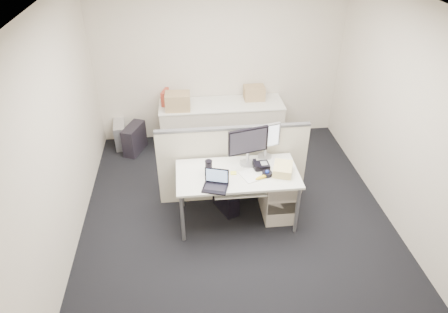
{
  "coord_description": "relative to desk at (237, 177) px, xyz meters",
  "views": [
    {
      "loc": [
        -0.59,
        -3.93,
        3.59
      ],
      "look_at": [
        -0.15,
        0.15,
        0.89
      ],
      "focal_mm": 32.0,
      "sensor_mm": 36.0,
      "label": 1
    }
  ],
  "objects": [
    {
      "name": "monitor_main",
      "position": [
        0.15,
        0.18,
        0.32
      ],
      "size": [
        0.55,
        0.31,
        0.51
      ],
      "primitive_type": "cube",
      "rotation": [
        0.0,
        0.0,
        0.23
      ],
      "color": "black",
      "rests_on": "desk"
    },
    {
      "name": "ceiling",
      "position": [
        0.0,
        0.0,
        2.04
      ],
      "size": [
        4.0,
        4.5,
        0.01
      ],
      "primitive_type": "cube",
      "color": "white",
      "rests_on": "ground"
    },
    {
      "name": "monitor_small",
      "position": [
        0.4,
        0.32,
        0.3
      ],
      "size": [
        0.42,
        0.28,
        0.47
      ],
      "primitive_type": "cube",
      "rotation": [
        0.0,
        0.0,
        0.26
      ],
      "color": "#B7B7BC",
      "rests_on": "desk"
    },
    {
      "name": "desk",
      "position": [
        0.0,
        0.0,
        0.0
      ],
      "size": [
        1.5,
        0.75,
        0.73
      ],
      "color": "silver",
      "rests_on": "floor"
    },
    {
      "name": "wall_left",
      "position": [
        -2.0,
        0.0,
        0.69
      ],
      "size": [
        0.02,
        4.5,
        2.7
      ],
      "primitive_type": "cube",
      "color": "beige",
      "rests_on": "ground"
    },
    {
      "name": "back_counter",
      "position": [
        0.0,
        1.93,
        -0.3
      ],
      "size": [
        2.0,
        0.6,
        0.72
      ],
      "primitive_type": "cube",
      "color": "beige",
      "rests_on": "floor"
    },
    {
      "name": "laptop",
      "position": [
        -0.3,
        -0.28,
        0.17
      ],
      "size": [
        0.33,
        0.29,
        0.21
      ],
      "primitive_type": "cube",
      "rotation": [
        0.0,
        0.0,
        -0.3
      ],
      "color": "black",
      "rests_on": "desk"
    },
    {
      "name": "wall_back",
      "position": [
        0.0,
        2.25,
        0.69
      ],
      "size": [
        4.0,
        0.02,
        2.7
      ],
      "primitive_type": "cube",
      "color": "beige",
      "rests_on": "ground"
    },
    {
      "name": "banana",
      "position": [
        0.28,
        -0.14,
        0.09
      ],
      "size": [
        0.2,
        0.12,
        0.04
      ],
      "primitive_type": "ellipsoid",
      "rotation": [
        0.0,
        0.0,
        0.41
      ],
      "color": "gold",
      "rests_on": "desk"
    },
    {
      "name": "keyboard",
      "position": [
        0.05,
        -0.14,
        -0.02
      ],
      "size": [
        0.46,
        0.24,
        0.02
      ],
      "primitive_type": "cube",
      "rotation": [
        0.0,
        0.0,
        0.19
      ],
      "color": "black",
      "rests_on": "keyboard_tray"
    },
    {
      "name": "paper_stack",
      "position": [
        0.15,
        -0.08,
        0.07
      ],
      "size": [
        0.28,
        0.31,
        0.01
      ],
      "primitive_type": "cube",
      "rotation": [
        0.0,
        0.0,
        0.37
      ],
      "color": "white",
      "rests_on": "desk"
    },
    {
      "name": "cellphone",
      "position": [
        0.1,
        0.2,
        0.07
      ],
      "size": [
        0.06,
        0.12,
        0.02
      ],
      "primitive_type": "cube",
      "rotation": [
        0.0,
        0.0,
        -0.05
      ],
      "color": "black",
      "rests_on": "desk"
    },
    {
      "name": "pc_tower_desk",
      "position": [
        -0.12,
        0.2,
        -0.46
      ],
      "size": [
        0.33,
        0.47,
        0.4
      ],
      "primitive_type": "cube",
      "rotation": [
        0.0,
        0.0,
        0.41
      ],
      "color": "black",
      "rests_on": "floor"
    },
    {
      "name": "pc_tower_spare_silver",
      "position": [
        -1.7,
        2.03,
        -0.46
      ],
      "size": [
        0.23,
        0.46,
        0.42
      ],
      "primitive_type": "cube",
      "rotation": [
        0.0,
        0.0,
        0.1
      ],
      "color": "#B7B7BC",
      "rests_on": "floor"
    },
    {
      "name": "manila_folders",
      "position": [
        0.55,
        -0.05,
        0.12
      ],
      "size": [
        0.3,
        0.34,
        0.11
      ],
      "primitive_type": "cube",
      "rotation": [
        0.0,
        0.0,
        -0.32
      ],
      "color": "#DDCC77",
      "rests_on": "desk"
    },
    {
      "name": "cardboard_box_right",
      "position": [
        0.56,
        2.05,
        0.18
      ],
      "size": [
        0.33,
        0.26,
        0.24
      ],
      "primitive_type": "cube",
      "rotation": [
        0.0,
        0.0,
        -0.0
      ],
      "color": "#A3845D",
      "rests_on": "back_counter"
    },
    {
      "name": "drawer_pedestal",
      "position": [
        0.55,
        0.05,
        -0.34
      ],
      "size": [
        0.4,
        0.55,
        0.65
      ],
      "primitive_type": "cube",
      "color": "beige",
      "rests_on": "floor"
    },
    {
      "name": "wall_front",
      "position": [
        0.0,
        -2.25,
        0.69
      ],
      "size": [
        4.0,
        0.02,
        2.7
      ],
      "primitive_type": "cube",
      "color": "beige",
      "rests_on": "ground"
    },
    {
      "name": "cardboard_box_left",
      "position": [
        -0.7,
        1.81,
        0.2
      ],
      "size": [
        0.4,
        0.3,
        0.29
      ],
      "primitive_type": "cube",
      "rotation": [
        0.0,
        0.0,
        -0.04
      ],
      "color": "#A3845D",
      "rests_on": "back_counter"
    },
    {
      "name": "floor",
      "position": [
        0.0,
        0.0,
        -0.67
      ],
      "size": [
        4.0,
        4.5,
        0.01
      ],
      "primitive_type": "cube",
      "color": "black",
      "rests_on": "ground"
    },
    {
      "name": "red_binder",
      "position": [
        -0.9,
        2.03,
        0.18
      ],
      "size": [
        0.13,
        0.28,
        0.25
      ],
      "primitive_type": "cube",
      "rotation": [
        0.0,
        0.0,
        -0.27
      ],
      "color": "#A43826",
      "rests_on": "back_counter"
    },
    {
      "name": "cubicle_partition",
      "position": [
        0.0,
        0.45,
        -0.11
      ],
      "size": [
        2.0,
        0.06,
        1.1
      ],
      "primitive_type": "cube",
      "color": "beige",
      "rests_on": "floor"
    },
    {
      "name": "wall_right",
      "position": [
        2.0,
        0.0,
        0.69
      ],
      "size": [
        0.02,
        4.5,
        2.7
      ],
      "primitive_type": "cube",
      "color": "beige",
      "rests_on": "ground"
    },
    {
      "name": "travel_mug",
      "position": [
        -0.35,
        0.02,
        0.16
      ],
      "size": [
        0.1,
        0.1,
        0.18
      ],
      "primitive_type": "cylinder",
      "rotation": [
        0.0,
        0.0,
        0.24
      ],
      "color": "black",
      "rests_on": "desk"
    },
    {
      "name": "desk_phone",
      "position": [
        0.31,
        0.08,
        0.1
      ],
      "size": [
        0.21,
        0.17,
        0.06
      ],
      "primitive_type": "cube",
      "rotation": [
        0.0,
        0.0,
        0.08
      ],
      "color": "black",
      "rests_on": "desk"
    },
    {
      "name": "pc_tower_spare_dark",
      "position": [
        -1.45,
        1.82,
        -0.43
      ],
      "size": [
        0.37,
        0.54,
        0.47
      ],
      "primitive_type": "cube",
      "rotation": [
        0.0,
        0.0,
        -0.38
      ],
      "color": "black",
      "rests_on": "floor"
    },
    {
      "name": "trackball",
      "position": [
        0.35,
        -0.09,
        0.09
      ],
      "size": [
        0.13,
        0.13,
        0.05
      ],
      "primitive_type": "cylinder",
      "rotation": [
        0.0,
        0.0,
        -0.1
      ],
      "color": "black",
      "rests_on": "desk"
    },
    {
      "name": "sticky_pad",
      "position": [
        -0.05,
        0.0,
        0.07
      ],
      "size": [
        0.08,
        0.08,
        0.01
      ],
      "primitive_type": "cube",
      "rotation": [
        0.0,
        0.0,
        -0.08
      ],
      "color": "#F9F947",
      "rests_on": "desk"
    },
    {
      "name": "keyboard_tray",
      "position": [
        0.0,
        -0.18,
        -0.04
      ],
      "size": [
        0.62,
        0.32,
        0.02
      ],
      "primitive_type": "cube",
      "color": "silver",
      "rests_on": "desk"
    }
  ]
}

